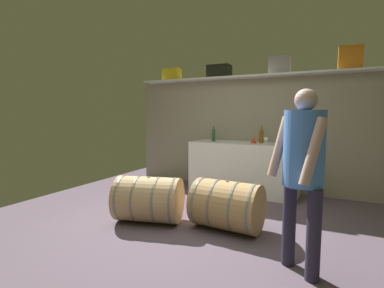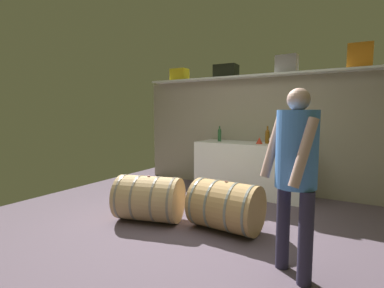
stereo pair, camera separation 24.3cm
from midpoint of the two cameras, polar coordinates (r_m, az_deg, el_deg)
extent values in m
cube|color=#594A58|center=(4.06, 1.44, -14.38)|extent=(5.88, 8.14, 0.02)
cube|color=gray|center=(5.55, 9.85, 1.92)|extent=(4.68, 0.10, 2.04)
cube|color=silver|center=(5.43, 9.57, 12.77)|extent=(4.31, 0.40, 0.03)
cube|color=yellow|center=(6.12, -5.12, 13.31)|extent=(0.34, 0.24, 0.23)
cube|color=black|center=(5.64, 4.07, 13.93)|extent=(0.43, 0.30, 0.23)
cube|color=gray|center=(5.31, 15.41, 14.58)|extent=(0.35, 0.20, 0.30)
cube|color=orange|center=(5.20, 27.26, 14.67)|extent=(0.34, 0.24, 0.36)
cube|color=white|center=(5.24, 8.71, -4.59)|extent=(1.85, 0.67, 0.89)
cylinder|color=#295631|center=(5.37, 2.92, 1.56)|extent=(0.06, 0.06, 0.19)
sphere|color=#295631|center=(5.36, 2.93, 2.68)|extent=(0.06, 0.06, 0.06)
cylinder|color=#295631|center=(5.36, 2.93, 3.13)|extent=(0.02, 0.02, 0.07)
cylinder|color=brown|center=(5.15, 12.02, 1.22)|extent=(0.07, 0.07, 0.19)
sphere|color=brown|center=(5.14, 12.05, 2.40)|extent=(0.07, 0.07, 0.07)
cylinder|color=brown|center=(5.14, 12.06, 3.00)|extent=(0.03, 0.03, 0.09)
cylinder|color=white|center=(4.87, 12.81, -0.14)|extent=(0.06, 0.06, 0.00)
cylinder|color=white|center=(4.87, 12.82, 0.24)|extent=(0.01, 0.01, 0.06)
sphere|color=white|center=(4.86, 12.83, 0.92)|extent=(0.07, 0.07, 0.07)
sphere|color=maroon|center=(4.86, 12.83, 0.79)|extent=(0.05, 0.05, 0.05)
cone|color=red|center=(5.07, 10.58, 0.75)|extent=(0.11, 0.11, 0.11)
cylinder|color=tan|center=(3.63, 4.91, -11.79)|extent=(0.83, 0.62, 0.58)
cylinder|color=slate|center=(3.78, 0.19, -11.05)|extent=(0.06, 0.60, 0.60)
cylinder|color=slate|center=(3.68, 3.07, -11.51)|extent=(0.06, 0.60, 0.60)
cylinder|color=slate|center=(3.58, 6.82, -12.07)|extent=(0.06, 0.60, 0.60)
cylinder|color=slate|center=(3.50, 10.03, -12.51)|extent=(0.06, 0.60, 0.60)
cylinder|color=#8D584B|center=(3.55, 4.96, -7.21)|extent=(0.04, 0.04, 0.01)
cylinder|color=tan|center=(3.92, -10.24, -10.54)|extent=(0.96, 0.78, 0.58)
cylinder|color=gray|center=(4.06, -14.88, -10.07)|extent=(0.19, 0.58, 0.59)
cylinder|color=gray|center=(3.97, -12.05, -10.36)|extent=(0.19, 0.58, 0.59)
cylinder|color=gray|center=(3.87, -8.38, -10.70)|extent=(0.19, 0.58, 0.59)
cylinder|color=gray|center=(3.81, -5.27, -10.96)|extent=(0.19, 0.58, 0.59)
cylinder|color=#8A5151|center=(3.85, -10.32, -6.31)|extent=(0.04, 0.04, 0.01)
cylinder|color=#2A263C|center=(2.90, 16.06, -14.68)|extent=(0.12, 0.12, 0.78)
cylinder|color=#2A263C|center=(2.70, 20.16, -16.41)|extent=(0.12, 0.12, 0.78)
cylinder|color=#4881D9|center=(2.63, 18.53, -0.80)|extent=(0.34, 0.34, 0.65)
sphere|color=tan|center=(2.61, 18.83, 8.14)|extent=(0.19, 0.19, 0.19)
cylinder|color=tan|center=(2.71, 14.22, -0.48)|extent=(0.21, 0.24, 0.55)
cylinder|color=tan|center=(2.42, 19.91, -1.42)|extent=(0.22, 0.24, 0.54)
camera|label=1|loc=(0.12, -91.87, -0.20)|focal=27.38mm
camera|label=2|loc=(0.12, 88.13, 0.20)|focal=27.38mm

